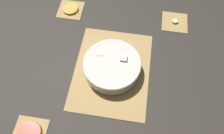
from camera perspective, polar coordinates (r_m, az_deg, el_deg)
The scene contains 9 objects.
ground_plane at distance 1.02m, azimuth 0.00°, elevation -0.88°, with size 6.00×6.00×0.00m, color #2D2823.
bamboo_mat_center at distance 1.01m, azimuth 0.00°, elevation -0.80°, with size 0.45×0.35×0.01m.
coaster_mat_near_right at distance 1.22m, azimuth 16.06°, elevation 11.25°, with size 0.13×0.13×0.01m.
coaster_mat_far_left at distance 0.97m, azimuth -20.79°, elevation -15.94°, with size 0.13×0.13×0.01m.
coaster_mat_far_right at distance 1.26m, azimuth -10.75°, elevation 14.54°, with size 0.13×0.13×0.01m.
fruit_salad_bowl at distance 0.98m, azimuth 0.01°, elevation 0.32°, with size 0.26×0.26×0.08m.
orange_slice_whole at distance 1.25m, azimuth -10.82°, elevation 14.79°, with size 0.09×0.09×0.01m.
banana_coin_single at distance 1.22m, azimuth 16.14°, elevation 11.47°, with size 0.03×0.03×0.01m.
grapefruit_slice at distance 0.96m, azimuth -20.96°, elevation -15.81°, with size 0.10×0.10×0.01m.
Camera 1 is at (-0.47, -0.07, 0.90)m, focal length 35.00 mm.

